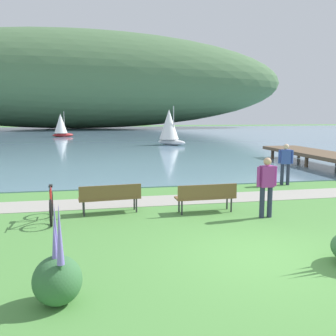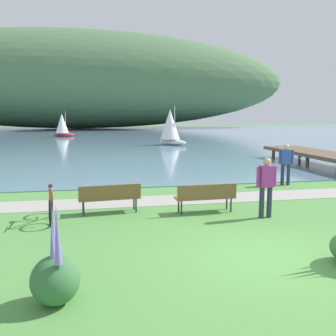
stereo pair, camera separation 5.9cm
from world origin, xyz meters
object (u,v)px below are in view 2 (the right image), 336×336
Objects in this scene: park_bench_near_camera at (110,196)px; bicycle_leaning_near_bench at (51,206)px; park_bench_further_along at (206,196)px; sailboat_nearest_to_shore at (62,125)px; person_on_the_grass at (266,184)px; sailboat_mid_bay at (170,127)px; person_at_shoreline at (286,162)px.

bicycle_leaning_near_bench is (-1.61, -0.44, -0.12)m from park_bench_near_camera.
park_bench_further_along is (2.80, -0.46, 0.00)m from park_bench_near_camera.
bicycle_leaning_near_bench is (-4.41, 0.02, -0.12)m from park_bench_further_along.
park_bench_near_camera is 40.18m from sailboat_nearest_to_shore.
person_on_the_grass reaches higher than park_bench_near_camera.
sailboat_mid_bay reaches higher than park_bench_near_camera.
park_bench_further_along is 1.06× the size of person_at_shoreline.
park_bench_further_along is 0.49× the size of sailboat_mid_bay.
sailboat_nearest_to_shore is (-12.20, 36.72, 0.63)m from person_at_shoreline.
bicycle_leaning_near_bench is at bearing -158.11° from person_at_shoreline.
person_on_the_grass is at bearing -16.34° from park_bench_near_camera.
sailboat_mid_bay is (8.19, 24.39, 1.39)m from bicycle_leaning_near_bench.
person_at_shoreline reaches higher than park_bench_near_camera.
park_bench_near_camera is at bearing 163.66° from person_on_the_grass.
bicycle_leaning_near_bench is at bearing -164.65° from park_bench_near_camera.
person_on_the_grass is at bearing -28.01° from park_bench_further_along.
park_bench_near_camera is 0.55× the size of sailboat_nearest_to_shore.
sailboat_nearest_to_shore is 19.61m from sailboat_mid_bay.
park_bench_further_along is 0.54× the size of sailboat_nearest_to_shore.
sailboat_nearest_to_shore is at bearing 108.37° from person_at_shoreline.
sailboat_nearest_to_shore is (-9.19, 41.13, 0.63)m from person_on_the_grass.
bicycle_leaning_near_bench is at bearing -85.36° from sailboat_nearest_to_shore.
bicycle_leaning_near_bench is at bearing 179.80° from park_bench_further_along.
park_bench_near_camera is 7.97m from person_at_shoreline.
person_at_shoreline is 1.00× the size of person_on_the_grass.
park_bench_further_along is 4.41m from bicycle_leaning_near_bench.
person_at_shoreline is 5.33m from person_on_the_grass.
sailboat_nearest_to_shore reaches higher than bicycle_leaning_near_bench.
bicycle_leaning_near_bench is 0.53× the size of sailboat_nearest_to_shore.
park_bench_near_camera is 1.68m from bicycle_leaning_near_bench.
park_bench_near_camera is 2.83m from park_bench_further_along.
sailboat_mid_bay reaches higher than bicycle_leaning_near_bench.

